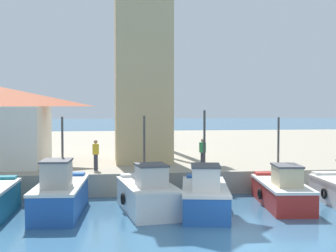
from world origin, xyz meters
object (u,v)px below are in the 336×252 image
dock_worker_near_tower (96,154)px  fishing_boat_left_inner (60,195)px  fishing_boat_center (205,196)px  fishing_boat_mid_left (147,194)px  fishing_boat_mid_right (282,191)px  dock_worker_along_quay (203,152)px  clock_tower (143,24)px  port_crane_near (156,58)px

dock_worker_near_tower → fishing_boat_left_inner: bearing=-105.9°
fishing_boat_left_inner → fishing_boat_center: fishing_boat_center is taller
fishing_boat_mid_left → fishing_boat_mid_right: (6.27, 0.40, -0.08)m
dock_worker_along_quay → fishing_boat_mid_left: bearing=-123.9°
fishing_boat_mid_right → clock_tower: bearing=125.7°
port_crane_near → dock_worker_along_quay: 15.84m
port_crane_near → dock_worker_along_quay: bearing=-85.9°
fishing_boat_center → port_crane_near: 21.70m
fishing_boat_mid_left → clock_tower: clock_tower is taller
port_crane_near → fishing_boat_left_inner: bearing=-107.8°
clock_tower → port_crane_near: 11.47m
fishing_boat_left_inner → fishing_boat_mid_right: 10.00m
fishing_boat_mid_right → dock_worker_along_quay: size_ratio=3.34×
clock_tower → port_crane_near: (2.05, 11.25, -0.92)m
fishing_boat_center → clock_tower: size_ratio=0.30×
fishing_boat_mid_left → fishing_boat_mid_right: 6.28m
fishing_boat_mid_right → dock_worker_along_quay: 5.76m
fishing_boat_mid_left → fishing_boat_mid_right: fishing_boat_mid_left is taller
fishing_boat_mid_right → port_crane_near: size_ratio=0.27×
dock_worker_near_tower → dock_worker_along_quay: same height
fishing_boat_mid_right → clock_tower: 13.28m
fishing_boat_center → fishing_boat_left_inner: bearing=174.2°
clock_tower → dock_worker_along_quay: 8.73m
fishing_boat_mid_left → dock_worker_near_tower: bearing=114.6°
fishing_boat_center → port_crane_near: bearing=89.7°
port_crane_near → dock_worker_near_tower: port_crane_near is taller
fishing_boat_left_inner → dock_worker_near_tower: fishing_boat_left_inner is taller
fishing_boat_left_inner → dock_worker_near_tower: bearing=74.1°
port_crane_near → dock_worker_along_quay: (1.02, -14.34, -6.64)m
fishing_boat_mid_right → dock_worker_near_tower: fishing_boat_mid_right is taller
clock_tower → port_crane_near: bearing=79.7°
clock_tower → dock_worker_near_tower: 8.74m
port_crane_near → dock_worker_along_quay: port_crane_near is taller
fishing_boat_mid_right → port_crane_near: 21.17m
fishing_boat_mid_left → dock_worker_along_quay: bearing=56.1°
port_crane_near → clock_tower: bearing=-100.3°
fishing_boat_mid_left → dock_worker_near_tower: 5.69m
fishing_boat_left_inner → fishing_boat_center: 6.19m
clock_tower → dock_worker_along_quay: bearing=-45.2°
fishing_boat_mid_left → port_crane_near: port_crane_near is taller
fishing_boat_mid_right → fishing_boat_center: bearing=-166.1°
clock_tower → fishing_boat_mid_right: bearing=-54.3°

